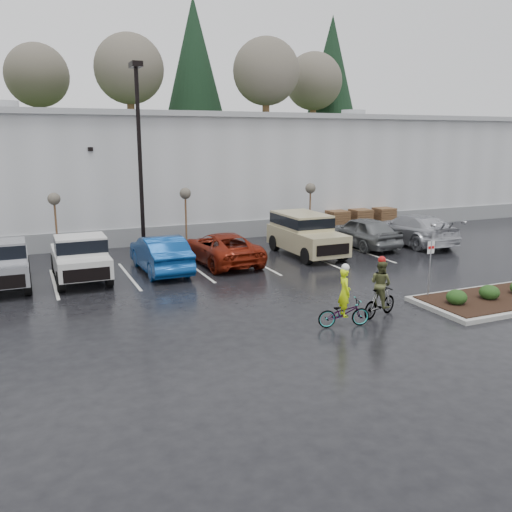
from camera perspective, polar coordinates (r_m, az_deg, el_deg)
name	(u,v)px	position (r m, az deg, el deg)	size (l,w,h in m)	color
ground	(341,315)	(18.32, 8.91, -6.15)	(120.00, 120.00, 0.00)	black
warehouse	(169,169)	(37.86, -9.11, 8.99)	(60.50, 15.50, 7.20)	#BABCBF
wooded_ridge	(115,164)	(60.42, -14.64, 9.33)	(80.00, 25.00, 6.00)	#263A18
lamppost	(139,139)	(27.17, -12.21, 11.91)	(0.50, 1.00, 9.22)	black
sapling_west	(54,202)	(27.82, -20.47, 5.31)	(0.60, 0.60, 3.20)	#533A21
sapling_mid	(185,197)	(28.89, -7.45, 6.21)	(0.60, 0.60, 3.20)	#533A21
sapling_east	(310,191)	(31.77, 5.75, 6.80)	(0.60, 0.60, 3.20)	#533A21
pallet_stack_a	(337,221)	(34.14, 8.53, 3.64)	(1.20, 1.20, 1.35)	#533A21
pallet_stack_b	(360,220)	(35.06, 10.90, 3.78)	(1.20, 1.20, 1.35)	#533A21
pallet_stack_c	(383,218)	(36.10, 13.27, 3.91)	(1.20, 1.20, 1.35)	#533A21
shrub_a	(457,297)	(19.85, 20.36, -4.09)	(0.70, 0.70, 0.52)	black
shrub_b	(489,292)	(20.89, 23.35, -3.54)	(0.70, 0.70, 0.52)	black
fire_lane_sign	(430,262)	(20.32, 17.85, -0.64)	(0.30, 0.05, 2.20)	gray
pickup_silver	(1,262)	(23.63, -25.28, -0.54)	(2.10, 5.20, 1.96)	#A3A5AB
pickup_white	(79,255)	(23.65, -18.12, 0.06)	(2.10, 5.20, 1.96)	beige
car_blue	(160,254)	(24.04, -10.05, 0.26)	(1.71, 4.90, 1.61)	navy
car_red	(222,248)	(25.29, -3.64, 0.84)	(2.43, 5.27, 1.46)	maroon
suv_tan	(307,235)	(27.09, 5.35, 2.23)	(2.20, 5.10, 2.06)	tan
car_grey	(362,232)	(29.59, 11.15, 2.52)	(1.96, 4.88, 1.66)	slate
car_far_silver	(412,229)	(31.10, 16.13, 2.75)	(2.36, 5.81, 1.69)	#B7B9C0
cyclist_hivis	(344,307)	(17.06, 9.25, -5.31)	(1.74, 0.90, 2.01)	#3F3F44
cyclist_olive	(380,294)	(18.18, 12.94, -3.96)	(1.63, 0.93, 2.04)	#3F3F44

